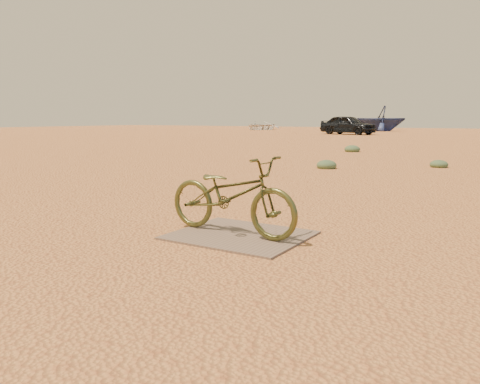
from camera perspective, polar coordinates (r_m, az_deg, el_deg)
The scene contains 9 objects.
ground at distance 5.68m, azimuth -1.41°, elevation -4.12°, with size 120.00×120.00×0.00m, color #CA8A48.
plywood_board at distance 5.18m, azimuth 0.00°, elevation -5.28°, with size 1.42×1.21×0.02m, color #6F5E4B.
bicycle at distance 5.13m, azimuth -1.06°, elevation -0.34°, with size 0.58×1.66×0.87m, color #484B22.
car at distance 38.50m, azimuth 13.01°, elevation 7.99°, with size 1.79×4.45×1.52m, color black.
boat_near_left at distance 52.37m, azimuth 2.43°, elevation 8.11°, with size 3.28×4.60×0.95m, color white.
boat_far_left at distance 49.12m, azimuth 16.81°, elevation 8.59°, with size 4.10×4.75×2.50m, color navy.
kale_a at distance 12.32m, azimuth 10.50°, elevation 2.85°, with size 0.52×0.52×0.28m, color #4F6A45.
kale_b at distance 13.45m, azimuth 23.07°, elevation 2.79°, with size 0.46×0.46×0.25m, color #4F6A45.
kale_c at distance 18.64m, azimuth 13.51°, elevation 4.79°, with size 0.60×0.60×0.33m, color #4F6A45.
Camera 1 is at (3.02, -4.63, 1.29)m, focal length 35.00 mm.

